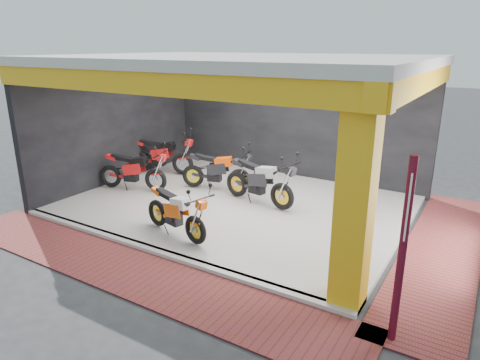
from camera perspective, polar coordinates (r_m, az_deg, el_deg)
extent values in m
plane|color=#2D2D30|center=(9.40, -6.88, -7.28)|extent=(80.00, 80.00, 0.00)
cube|color=white|center=(10.89, -0.38, -3.31)|extent=(8.00, 6.00, 0.10)
cube|color=beige|center=(10.18, -0.43, 15.71)|extent=(8.40, 6.40, 0.20)
cube|color=black|center=(13.09, 6.84, 7.86)|extent=(8.20, 0.20, 3.50)
cube|color=black|center=(13.00, -16.07, 7.24)|extent=(0.20, 6.20, 3.50)
cube|color=gold|center=(6.49, 15.14, -2.72)|extent=(0.50, 0.50, 3.50)
cube|color=gold|center=(7.81, -12.41, 12.54)|extent=(8.40, 0.30, 0.40)
cube|color=gold|center=(8.77, 22.92, 12.11)|extent=(0.30, 6.40, 0.40)
cube|color=white|center=(8.69, -11.09, -9.32)|extent=(8.00, 0.20, 0.10)
cube|color=maroon|center=(8.22, -14.78, -11.52)|extent=(9.00, 1.40, 0.03)
cube|color=maroon|center=(9.50, 25.34, -8.59)|extent=(1.40, 7.00, 0.03)
cylinder|color=#580D1E|center=(6.03, 20.79, -9.23)|extent=(0.11, 0.11, 2.66)
cube|color=white|center=(5.76, 21.52, -3.06)|extent=(0.08, 0.37, 0.85)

